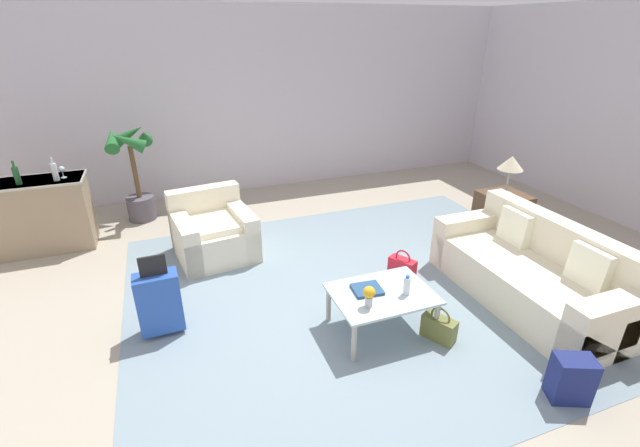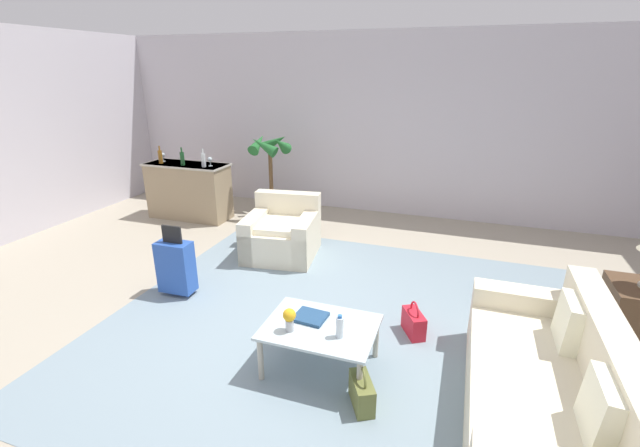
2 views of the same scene
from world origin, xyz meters
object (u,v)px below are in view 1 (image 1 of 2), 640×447
object	(u,v)px
armchair	(213,233)
side_table	(502,211)
handbag_red	(402,267)
wine_bottle_green	(17,175)
flower_vase	(369,295)
coffee_table_book	(367,289)
table_lamp	(511,164)
backpack_navy	(570,379)
wine_bottle_clear	(55,172)
suitcase_blue	(159,302)
bar_console	(30,216)
handbag_olive	(439,328)
water_bottle	(407,286)
couch	(534,274)
wine_glass_left_of_centre	(62,170)
coffee_table	(382,297)
potted_palm	(135,171)

from	to	relation	value
armchair	side_table	size ratio (longest dim) A/B	1.76
armchair	handbag_red	bearing A→B (deg)	-34.50
wine_bottle_green	flower_vase	bearing A→B (deg)	-43.91
armchair	coffee_table_book	xyz separation A→B (m)	(1.19, -2.09, 0.15)
table_lamp	backpack_navy	size ratio (longest dim) A/B	1.42
wine_bottle_clear	suitcase_blue	size ratio (longest dim) A/B	0.35
coffee_table_book	bar_console	xyz separation A→B (m)	(-3.38, 3.02, 0.05)
handbag_red	handbag_olive	distance (m)	1.14
wine_bottle_green	suitcase_blue	size ratio (longest dim) A/B	0.35
water_bottle	table_lamp	world-z (taller)	table_lamp
couch	handbag_red	bearing A→B (deg)	141.00
backpack_navy	armchair	bearing A→B (deg)	123.78
bar_console	wine_glass_left_of_centre	distance (m)	0.76
armchair	wine_bottle_green	world-z (taller)	wine_bottle_green
coffee_table	backpack_navy	world-z (taller)	coffee_table
backpack_navy	side_table	bearing A→B (deg)	57.24
side_table	bar_console	size ratio (longest dim) A/B	0.42
potted_palm	coffee_table	bearing A→B (deg)	-59.26
table_lamp	wine_bottle_green	world-z (taller)	wine_bottle_green
coffee_table_book	wine_bottle_green	distance (m)	4.49
suitcase_blue	backpack_navy	xyz separation A→B (m)	(3.00, -1.99, -0.16)
coffee_table	flower_vase	xyz separation A→B (m)	(-0.22, -0.15, 0.18)
couch	water_bottle	bearing A→B (deg)	-180.00
side_table	wine_bottle_clear	distance (m)	6.11
couch	flower_vase	world-z (taller)	couch
wine_bottle_green	handbag_olive	bearing A→B (deg)	-40.11
suitcase_blue	handbag_red	xyz separation A→B (m)	(2.71, 0.08, -0.23)
side_table	water_bottle	bearing A→B (deg)	-148.39
flower_vase	suitcase_blue	world-z (taller)	suitcase_blue
bar_console	handbag_olive	distance (m)	5.24
handbag_olive	handbag_red	bearing A→B (deg)	77.18
flower_vase	bar_console	bearing A→B (deg)	135.26
handbag_olive	potted_palm	size ratio (longest dim) A/B	0.24
water_bottle	backpack_navy	bearing A→B (deg)	-55.96
bar_console	wine_glass_left_of_centre	bearing A→B (deg)	-2.27
bar_console	potted_palm	size ratio (longest dim) A/B	0.99
side_table	backpack_navy	xyz separation A→B (m)	(-1.80, -2.79, -0.07)
water_bottle	suitcase_blue	xyz separation A→B (m)	(-2.20, 0.80, -0.17)
flower_vase	handbag_red	distance (m)	1.38
armchair	wine_glass_left_of_centre	size ratio (longest dim) A/B	6.92
wine_bottle_clear	wine_glass_left_of_centre	bearing A→B (deg)	54.15
potted_palm	water_bottle	bearing A→B (deg)	-57.72
wine_bottle_green	wine_bottle_clear	bearing A→B (deg)	0.00
table_lamp	potted_palm	size ratio (longest dim) A/B	0.39
coffee_table	wine_bottle_green	xyz separation A→B (m)	(-3.48, 2.99, 0.70)
coffee_table_book	wine_glass_left_of_centre	world-z (taller)	wine_glass_left_of_centre
coffee_table_book	backpack_navy	distance (m)	1.79
side_table	wine_bottle_green	distance (m)	6.51
water_bottle	coffee_table_book	bearing A→B (deg)	150.64
bar_console	couch	bearing A→B (deg)	-31.14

